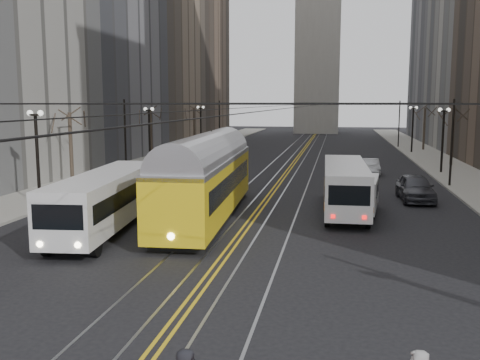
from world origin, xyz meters
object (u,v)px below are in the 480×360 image
at_px(streetcar, 207,186).
at_px(sedan_silver, 370,167).
at_px(cargo_van, 361,196).
at_px(transit_bus, 107,202).
at_px(sedan_grey, 415,188).
at_px(rear_bus, 345,188).

height_order(streetcar, sedan_silver, streetcar).
distance_m(cargo_van, sedan_silver, 17.82).
xyz_separation_m(streetcar, sedan_silver, (9.93, 20.43, -1.12)).
xyz_separation_m(transit_bus, streetcar, (4.20, 3.67, 0.36)).
height_order(cargo_van, sedan_grey, cargo_van).
xyz_separation_m(rear_bus, sedan_grey, (4.55, 4.31, -0.54)).
xyz_separation_m(streetcar, sedan_grey, (12.05, 7.60, -0.94)).
xyz_separation_m(rear_bus, cargo_van, (0.88, -0.61, -0.36)).
height_order(transit_bus, rear_bus, transit_bus).
bearing_deg(rear_bus, streetcar, -157.73).
height_order(transit_bus, cargo_van, transit_bus).
height_order(streetcar, sedan_grey, streetcar).
relative_size(transit_bus, sedan_silver, 2.79).
bearing_deg(sedan_grey, rear_bus, -139.22).
xyz_separation_m(cargo_van, sedan_silver, (1.55, 17.75, -0.37)).
distance_m(rear_bus, sedan_silver, 17.33).
bearing_deg(rear_bus, cargo_van, -36.33).
xyz_separation_m(streetcar, rear_bus, (7.50, 3.30, -0.40)).
relative_size(rear_bus, cargo_van, 2.27).
bearing_deg(streetcar, sedan_silver, 61.23).
distance_m(sedan_grey, sedan_silver, 13.01).
bearing_deg(transit_bus, sedan_grey, 29.07).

